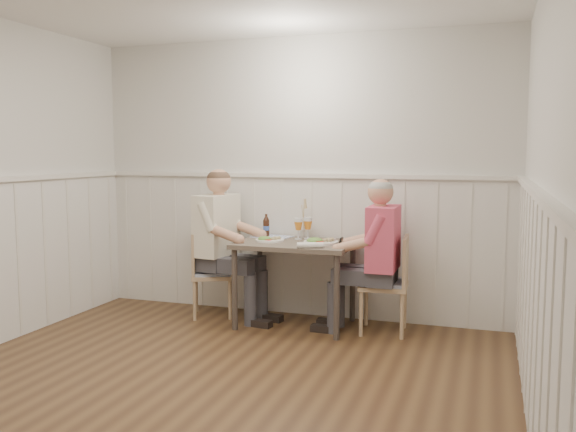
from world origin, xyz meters
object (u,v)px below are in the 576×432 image
Objects in this scene: chair_right at (390,281)px; grass_vase at (302,219)px; man_in_pink at (378,269)px; beer_bottle at (266,227)px; dining_table at (295,253)px; chair_left at (207,270)px; diner_cream at (221,255)px.

grass_vase is at bearing 164.75° from chair_right.
man_in_pink is 1.16m from beer_bottle.
man_in_pink is at bearing -21.29° from grass_vase.
dining_table is at bearing -176.96° from chair_right.
beer_bottle is (-0.36, 0.23, 0.19)m from dining_table.
grass_vase is (-0.76, 0.30, 0.36)m from man_in_pink.
grass_vase is (-0.02, 0.28, 0.27)m from dining_table.
man_in_pink is 0.89m from grass_vase.
chair_right reaches higher than chair_left.
dining_table is at bearing -32.63° from beer_bottle.
diner_cream is 6.59× the size of beer_bottle.
dining_table is 0.75× the size of man_in_pink.
dining_table is 0.86m from chair_right.
diner_cream reaches higher than chair_left.
chair_left is at bearing 174.22° from diner_cream.
chair_right is 1.05× the size of chair_left.
chair_left is at bearing -179.97° from chair_right.
grass_vase is at bearing 19.20° from diner_cream.
diner_cream is at bearing -179.42° from chair_right.
beer_bottle reaches higher than dining_table.
diner_cream reaches higher than beer_bottle.
beer_bottle is at bearing 147.37° from dining_table.
beer_bottle is at bearing 28.16° from diner_cream.
man_in_pink reaches higher than chair_right.
man_in_pink is (0.74, -0.02, -0.09)m from dining_table.
grass_vase is at bearing 15.14° from chair_left.
chair_right reaches higher than dining_table.
beer_bottle is (-1.19, 0.19, 0.39)m from chair_right.
dining_table is 2.63× the size of grass_vase.
chair_left is 0.22m from diner_cream.
grass_vase is at bearing 94.34° from dining_table.
man_in_pink is at bearing -1.85° from diner_cream.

